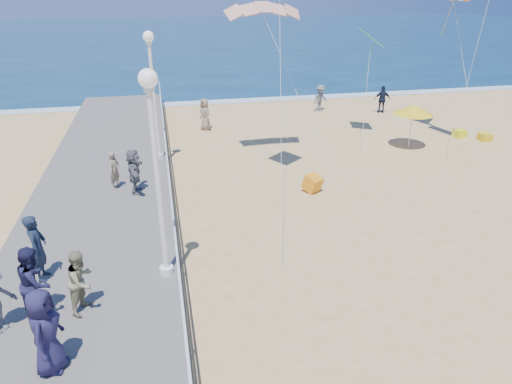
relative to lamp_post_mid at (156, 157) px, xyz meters
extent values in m
plane|color=tan|center=(5.35, 0.00, -3.66)|extent=(160.00, 160.00, 0.00)
cube|color=#0C2C4A|center=(5.35, 65.00, -3.65)|extent=(160.00, 90.00, 0.05)
cube|color=white|center=(5.35, 20.50, -3.63)|extent=(160.00, 1.20, 0.04)
cube|color=slate|center=(-2.15, 0.00, -3.46)|extent=(5.00, 44.00, 0.40)
cube|color=white|center=(0.30, 0.00, -2.21)|extent=(0.05, 42.00, 0.06)
cube|color=white|center=(0.30, 0.00, -2.71)|extent=(0.05, 42.00, 0.04)
cylinder|color=white|center=(0.00, 0.00, -3.16)|extent=(0.36, 0.36, 0.20)
cylinder|color=white|center=(0.00, 0.00, -0.81)|extent=(0.14, 0.14, 4.70)
sphere|color=white|center=(0.00, 0.00, 1.84)|extent=(0.44, 0.44, 0.44)
cylinder|color=white|center=(0.00, 9.00, -3.16)|extent=(0.36, 0.36, 0.20)
cylinder|color=white|center=(0.00, 9.00, -0.81)|extent=(0.14, 0.14, 4.70)
sphere|color=white|center=(0.00, 9.00, 1.84)|extent=(0.44, 0.44, 0.44)
imported|color=#172033|center=(-3.13, 0.45, -2.35)|extent=(0.45, 0.67, 1.82)
imported|color=gray|center=(-1.90, -1.08, -2.48)|extent=(0.87, 0.95, 1.57)
imported|color=#1F1B3D|center=(-2.32, -2.85, -2.34)|extent=(0.74, 0.99, 1.84)
imported|color=slate|center=(-0.90, 5.49, -2.43)|extent=(0.58, 1.56, 1.65)
imported|color=#817059|center=(-1.64, 6.03, -2.55)|extent=(0.55, 0.62, 1.43)
imported|color=#1B1B3C|center=(-2.88, -1.08, -2.36)|extent=(0.69, 0.88, 1.80)
imported|color=slate|center=(10.19, 16.84, -2.84)|extent=(1.22, 1.02, 1.64)
imported|color=#161C31|center=(13.81, 15.56, -2.82)|extent=(1.06, 0.64, 1.69)
imported|color=#85725B|center=(2.60, 14.21, -2.79)|extent=(0.83, 1.00, 1.74)
cube|color=#F05C0E|center=(5.73, 4.99, -3.36)|extent=(0.84, 0.89, 0.74)
cylinder|color=white|center=(12.07, 9.03, -2.76)|extent=(0.05, 0.05, 1.80)
cone|color=yellow|center=(12.07, 9.03, -1.75)|extent=(1.90, 1.90, 0.45)
cube|color=gold|center=(16.48, 9.22, -3.46)|extent=(0.55, 0.55, 0.40)
cube|color=yellow|center=(15.58, 10.04, -3.46)|extent=(0.55, 0.55, 0.40)
cube|color=#26B568|center=(10.66, 11.43, 1.32)|extent=(1.44, 1.61, 0.80)
camera|label=1|loc=(0.20, -10.38, 3.72)|focal=32.00mm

